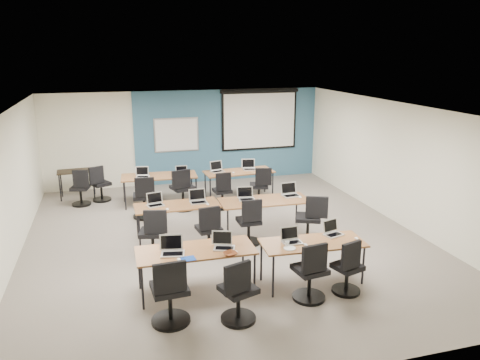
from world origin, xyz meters
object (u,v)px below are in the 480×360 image
object	(u,v)px
task_chair_5	(209,233)
laptop_7	(290,193)
laptop_0	(172,249)
task_chair_4	(153,238)
utility_table	(76,174)
laptop_5	(198,199)
training_table_mid_left	(177,207)
projector_screen	(260,117)
laptop_2	(291,239)
task_chair_6	(249,225)
task_chair_2	(311,276)
training_table_back_left	(159,177)
task_chair_1	(238,296)
task_chair_11	(260,189)
whiteboard	(176,135)
laptop_8	(143,174)
spare_chair_a	(100,187)
training_table_front_left	(196,252)
laptop_6	(246,196)
task_chair_3	(348,272)
task_chair_8	(144,201)
spare_chair_b	(81,191)
laptop_1	(223,244)
training_table_front_right	(313,245)
laptop_9	(182,173)
task_chair_10	(223,194)
laptop_11	(249,167)
task_chair_7	(310,223)
laptop_4	(155,202)
laptop_10	(217,169)
task_chair_0	(170,297)
task_chair_9	(183,193)
training_table_back_right	(239,173)

from	to	relation	value
task_chair_5	laptop_7	xyz separation A→B (m)	(2.00, 0.87, 0.39)
laptop_0	task_chair_4	bearing A→B (deg)	107.29
utility_table	task_chair_4	bearing A→B (deg)	-74.11
laptop_5	training_table_mid_left	bearing A→B (deg)	-174.09
projector_screen	laptop_2	distance (m)	6.86
task_chair_6	task_chair_2	bearing A→B (deg)	-83.11
training_table_back_left	laptop_0	xyz separation A→B (m)	(-0.34, -4.80, 0.11)
task_chair_1	task_chair_11	xyz separation A→B (m)	(1.99, 5.02, -0.01)
whiteboard	laptop_8	xyz separation A→B (m)	(-1.13, -1.69, -0.66)
spare_chair_a	task_chair_6	bearing A→B (deg)	-79.23
training_table_front_left	laptop_6	xyz separation A→B (m)	(1.52, 2.28, 0.11)
task_chair_3	task_chair_8	world-z (taller)	task_chair_8
laptop_2	spare_chair_b	xyz separation A→B (m)	(-3.55, 5.23, -0.40)
task_chair_6	laptop_7	world-z (taller)	laptop_7
whiteboard	laptop_1	distance (m)	6.54
training_table_front_right	task_chair_8	size ratio (longest dim) A/B	1.68
training_table_front_left	task_chair_4	size ratio (longest dim) A/B	1.88
utility_table	laptop_9	bearing A→B (deg)	-27.54
task_chair_1	spare_chair_b	distance (m)	6.60
training_table_front_right	laptop_9	world-z (taller)	laptop_9
training_table_back_left	task_chair_10	size ratio (longest dim) A/B	1.98
laptop_1	laptop_11	world-z (taller)	laptop_11
task_chair_6	task_chair_7	xyz separation A→B (m)	(1.20, -0.25, 0.02)
laptop_0	laptop_5	xyz separation A→B (m)	(0.88, 2.40, -0.00)
projector_screen	task_chair_4	distance (m)	6.39
task_chair_8	projector_screen	bearing A→B (deg)	40.46
whiteboard	training_table_front_left	world-z (taller)	whiteboard
training_table_front_left	laptop_11	world-z (taller)	laptop_11
task_chair_7	laptop_11	distance (m)	3.43
laptop_9	laptop_11	world-z (taller)	laptop_11
whiteboard	laptop_11	bearing A→B (deg)	-45.83
task_chair_8	training_table_mid_left	bearing A→B (deg)	-64.52
laptop_4	task_chair_5	world-z (taller)	same
task_chair_11	utility_table	xyz separation A→B (m)	(-4.48, 1.85, 0.26)
laptop_5	task_chair_11	bearing A→B (deg)	38.24
laptop_0	laptop_1	xyz separation A→B (m)	(0.82, -0.01, -0.00)
laptop_2	laptop_10	world-z (taller)	laptop_10
training_table_front_right	task_chair_7	world-z (taller)	task_chair_7
training_table_mid_left	spare_chair_b	size ratio (longest dim) A/B	1.80
task_chair_7	laptop_10	size ratio (longest dim) A/B	2.93
laptop_5	task_chair_10	bearing A→B (deg)	57.57
laptop_0	task_chair_10	size ratio (longest dim) A/B	0.38
whiteboard	task_chair_4	world-z (taller)	whiteboard
task_chair_11	training_table_front_left	bearing A→B (deg)	-106.75
laptop_11	utility_table	size ratio (longest dim) A/B	0.37
task_chair_10	task_chair_0	bearing A→B (deg)	-116.43
laptop_2	task_chair_9	world-z (taller)	task_chair_9
laptop_0	laptop_4	xyz separation A→B (m)	(-0.00, 2.45, -0.00)
task_chair_6	training_table_back_right	bearing A→B (deg)	78.76
task_chair_3	laptop_8	bearing A→B (deg)	99.85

